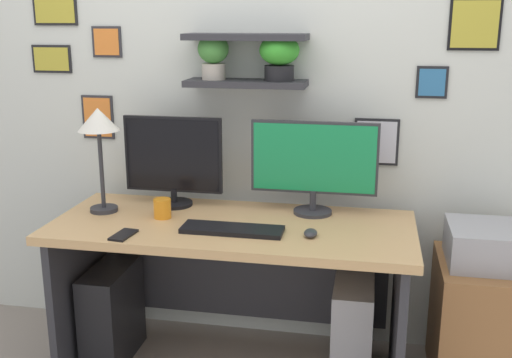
% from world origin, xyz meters
% --- Properties ---
extents(back_wall_assembly, '(4.40, 0.24, 2.70)m').
position_xyz_m(back_wall_assembly, '(0.00, 0.44, 1.36)').
color(back_wall_assembly, silver).
rests_on(back_wall_assembly, ground).
extents(desk, '(1.62, 0.68, 0.75)m').
position_xyz_m(desk, '(0.00, 0.05, 0.54)').
color(desk, tan).
rests_on(desk, ground).
extents(monitor_left, '(0.48, 0.18, 0.44)m').
position_xyz_m(monitor_left, '(-0.34, 0.22, 0.98)').
color(monitor_left, black).
rests_on(monitor_left, desk).
extents(monitor_right, '(0.59, 0.18, 0.44)m').
position_xyz_m(monitor_right, '(0.34, 0.22, 0.99)').
color(monitor_right, '#2D2D33').
rests_on(monitor_right, desk).
extents(keyboard, '(0.44, 0.14, 0.02)m').
position_xyz_m(keyboard, '(0.03, -0.11, 0.76)').
color(keyboard, black).
rests_on(keyboard, desk).
extents(computer_mouse, '(0.06, 0.09, 0.03)m').
position_xyz_m(computer_mouse, '(0.36, -0.11, 0.77)').
color(computer_mouse, '#2D2D33').
rests_on(computer_mouse, desk).
extents(desk_lamp, '(0.19, 0.19, 0.49)m').
position_xyz_m(desk_lamp, '(-0.64, 0.05, 1.15)').
color(desk_lamp, '#2D2D33').
rests_on(desk_lamp, desk).
extents(cell_phone, '(0.09, 0.15, 0.01)m').
position_xyz_m(cell_phone, '(-0.41, -0.25, 0.76)').
color(cell_phone, black).
rests_on(cell_phone, desk).
extents(coffee_mug, '(0.08, 0.08, 0.09)m').
position_xyz_m(coffee_mug, '(-0.33, 0.01, 0.80)').
color(coffee_mug, orange).
rests_on(coffee_mug, desk).
extents(drawer_cabinet, '(0.44, 0.50, 0.59)m').
position_xyz_m(drawer_cabinet, '(1.14, 0.13, 0.30)').
color(drawer_cabinet, brown).
rests_on(drawer_cabinet, ground).
extents(printer, '(0.38, 0.34, 0.17)m').
position_xyz_m(printer, '(1.14, 0.13, 0.68)').
color(printer, '#9E9EA3').
rests_on(printer, drawer_cabinet).
extents(computer_tower_left, '(0.18, 0.40, 0.48)m').
position_xyz_m(computer_tower_left, '(-0.61, 0.01, 0.24)').
color(computer_tower_left, black).
rests_on(computer_tower_left, ground).
extents(computer_tower_right, '(0.18, 0.40, 0.47)m').
position_xyz_m(computer_tower_right, '(0.55, 0.09, 0.24)').
color(computer_tower_right, '#99999E').
rests_on(computer_tower_right, ground).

